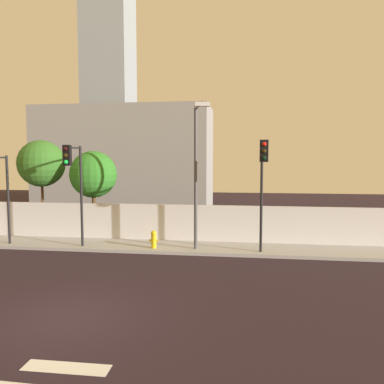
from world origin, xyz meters
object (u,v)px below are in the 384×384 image
object	(u,v)px
fire_hydrant	(154,239)
roadside_tree_midleft	(93,175)
street_lamp_curbside	(197,165)
traffic_light_center	(74,174)
roadside_tree_leftmost	(41,164)
traffic_light_left	(263,172)

from	to	relation	value
fire_hydrant	roadside_tree_midleft	distance (m)	5.80
street_lamp_curbside	fire_hydrant	distance (m)	3.96
traffic_light_center	street_lamp_curbside	distance (m)	5.54
street_lamp_curbside	roadside_tree_leftmost	bearing A→B (deg)	160.76
fire_hydrant	street_lamp_curbside	bearing A→B (deg)	-4.88
street_lamp_curbside	roadside_tree_midleft	distance (m)	6.91
traffic_light_left	fire_hydrant	size ratio (longest dim) A/B	5.98
fire_hydrant	traffic_light_left	bearing A→B (deg)	-7.32
traffic_light_left	roadside_tree_midleft	bearing A→B (deg)	157.92
fire_hydrant	roadside_tree_leftmost	xyz separation A→B (m)	(-7.10, 3.01, 3.41)
street_lamp_curbside	traffic_light_left	bearing A→B (deg)	-9.02
street_lamp_curbside	fire_hydrant	size ratio (longest dim) A/B	7.83
traffic_light_left	street_lamp_curbside	distance (m)	2.91
roadside_tree_leftmost	roadside_tree_midleft	bearing A→B (deg)	0.00
traffic_light_center	traffic_light_left	bearing A→B (deg)	0.36
traffic_light_center	roadside_tree_leftmost	distance (m)	5.18
traffic_light_left	traffic_light_center	bearing A→B (deg)	-179.64
roadside_tree_midleft	fire_hydrant	bearing A→B (deg)	-36.36
traffic_light_center	roadside_tree_leftmost	world-z (taller)	roadside_tree_leftmost
street_lamp_curbside	roadside_tree_leftmost	xyz separation A→B (m)	(-9.12, 3.18, -0.00)
roadside_tree_leftmost	roadside_tree_midleft	size ratio (longest dim) A/B	1.13
roadside_tree_midleft	street_lamp_curbside	bearing A→B (deg)	-27.54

